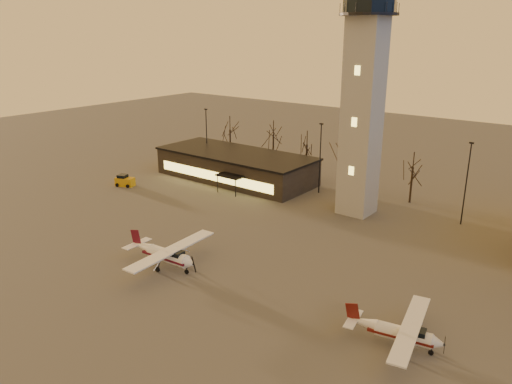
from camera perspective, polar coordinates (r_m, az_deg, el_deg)
ground at (r=43.50m, az=-7.49°, el=-13.17°), size 220.00×220.00×0.00m
control_tower at (r=62.19m, az=12.27°, el=12.00°), size 6.80×6.80×32.60m
terminal at (r=78.35m, az=-2.34°, el=3.01°), size 25.40×12.20×4.30m
light_poles at (r=64.85m, az=12.42°, el=2.38°), size 58.50×12.25×10.14m
tree_row at (r=78.32m, az=5.71°, el=5.78°), size 37.20×9.20×8.80m
cessna_front at (r=39.73m, az=16.64°, el=-15.58°), size 7.79×9.80×2.70m
cessna_rear at (r=50.14m, az=-9.87°, el=-7.48°), size 8.91×11.25×3.10m
service_cart at (r=77.78m, az=-14.77°, el=1.16°), size 3.06×2.44×1.73m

